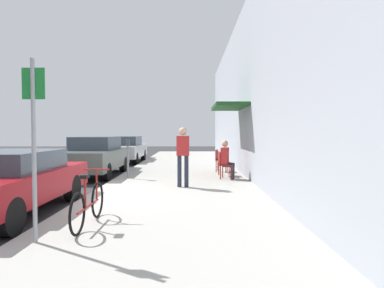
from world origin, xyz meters
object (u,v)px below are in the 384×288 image
cafe_chair_0 (224,164)px  seated_patron_0 (226,158)px  cafe_chair_1 (222,162)px  street_sign (33,136)px  pedestrian_standing (182,152)px  parked_car_0 (8,181)px  parked_car_2 (125,149)px  bicycle_0 (87,204)px  cafe_chair_2 (219,159)px  parking_meter (127,156)px  parked_car_1 (94,156)px

cafe_chair_0 → seated_patron_0: seated_patron_0 is taller
cafe_chair_0 → cafe_chair_1: bearing=90.2°
street_sign → pedestrian_standing: size_ratio=1.53×
parked_car_0 → parked_car_2: (0.00, 11.59, 0.06)m
bicycle_0 → pedestrian_standing: size_ratio=1.01×
parked_car_0 → pedestrian_standing: (3.47, 2.63, 0.43)m
seated_patron_0 → bicycle_0: bearing=-118.0°
seated_patron_0 → cafe_chair_1: seated_patron_0 is taller
bicycle_0 → cafe_chair_2: (2.83, 7.41, 0.14)m
parked_car_2 → street_sign: bearing=-83.7°
cafe_chair_2 → pedestrian_standing: size_ratio=0.51×
seated_patron_0 → cafe_chair_1: bearing=94.6°
street_sign → cafe_chair_2: bearing=68.0°
street_sign → cafe_chair_1: street_sign is taller
parking_meter → street_sign: 6.46m
parked_car_0 → cafe_chair_0: size_ratio=5.06×
parked_car_0 → cafe_chair_1: parked_car_0 is taller
street_sign → parked_car_2: bearing=96.3°
parked_car_0 → cafe_chair_0: bearing=41.5°
parked_car_1 → cafe_chair_2: 4.84m
parked_car_0 → seated_patron_0: seated_patron_0 is taller
street_sign → seated_patron_0: street_sign is taller
cafe_chair_2 → parked_car_1: bearing=-175.9°
bicycle_0 → seated_patron_0: size_ratio=1.33×
parked_car_1 → parking_meter: size_ratio=3.33×
bicycle_0 → seated_patron_0: seated_patron_0 is taller
parked_car_0 → pedestrian_standing: bearing=37.2°
parked_car_0 → cafe_chair_0: (4.83, 4.27, -0.07)m
bicycle_0 → pedestrian_standing: pedestrian_standing is taller
cafe_chair_2 → pedestrian_standing: pedestrian_standing is taller
parked_car_2 → bicycle_0: parked_car_2 is taller
parked_car_0 → seated_patron_0: (4.88, 4.25, 0.13)m
parking_meter → street_sign: bearing=-90.4°
cafe_chair_0 → pedestrian_standing: 2.18m
parking_meter → bicycle_0: size_ratio=0.77×
parked_car_0 → bicycle_0: size_ratio=2.57×
bicycle_0 → seated_patron_0: 6.17m
parking_meter → street_sign: street_sign is taller
bicycle_0 → parked_car_2: bearing=98.9°
parking_meter → bicycle_0: (0.44, -5.59, -0.41)m
parked_car_0 → street_sign: size_ratio=1.69×
parked_car_2 → seated_patron_0: size_ratio=3.41×
street_sign → cafe_chair_1: 7.82m
parked_car_2 → cafe_chair_1: bearing=-53.8°
cafe_chair_0 → pedestrian_standing: bearing=-129.7°
parked_car_0 → cafe_chair_2: size_ratio=5.06×
parked_car_2 → pedestrian_standing: bearing=-68.8°
cafe_chair_0 → parked_car_1: bearing=161.5°
street_sign → bicycle_0: street_sign is taller
seated_patron_0 → cafe_chair_0: bearing=163.6°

